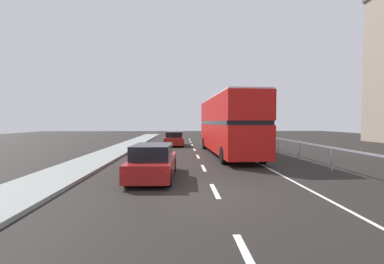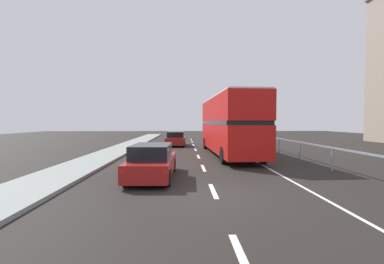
# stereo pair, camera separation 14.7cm
# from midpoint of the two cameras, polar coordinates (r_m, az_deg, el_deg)

# --- Properties ---
(ground_plane) EXTENTS (73.54, 120.00, 0.10)m
(ground_plane) POSITION_cam_midpoint_polar(r_m,az_deg,el_deg) (8.94, 4.79, -13.54)
(ground_plane) COLOR black
(near_sidewalk_kerb) EXTENTS (2.47, 80.00, 0.14)m
(near_sidewalk_kerb) POSITION_cam_midpoint_polar(r_m,az_deg,el_deg) (10.31, -34.04, -11.09)
(near_sidewalk_kerb) COLOR gray
(near_sidewalk_kerb) RESTS_ON ground
(lane_paint_markings) EXTENTS (3.47, 46.00, 0.01)m
(lane_paint_markings) POSITION_cam_midpoint_polar(r_m,az_deg,el_deg) (17.28, 8.39, -5.71)
(lane_paint_markings) COLOR silver
(lane_paint_markings) RESTS_ON ground
(bridge_side_railing) EXTENTS (0.10, 42.00, 1.16)m
(bridge_side_railing) POSITION_cam_midpoint_polar(r_m,az_deg,el_deg) (19.04, 20.06, -2.26)
(bridge_side_railing) COLOR gray
(bridge_side_railing) RESTS_ON ground
(double_decker_bus_red) EXTENTS (2.94, 11.36, 4.16)m
(double_decker_bus_red) POSITION_cam_midpoint_polar(r_m,az_deg,el_deg) (18.90, 7.62, 1.76)
(double_decker_bus_red) COLOR red
(double_decker_bus_red) RESTS_ON ground
(hatchback_car_near) EXTENTS (1.87, 4.39, 1.44)m
(hatchback_car_near) POSITION_cam_midpoint_polar(r_m,az_deg,el_deg) (11.18, -8.91, -6.49)
(hatchback_car_near) COLOR maroon
(hatchback_car_near) RESTS_ON ground
(sedan_car_ahead) EXTENTS (1.93, 4.14, 1.41)m
(sedan_car_ahead) POSITION_cam_midpoint_polar(r_m,az_deg,el_deg) (25.96, -4.00, -1.54)
(sedan_car_ahead) COLOR maroon
(sedan_car_ahead) RESTS_ON ground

